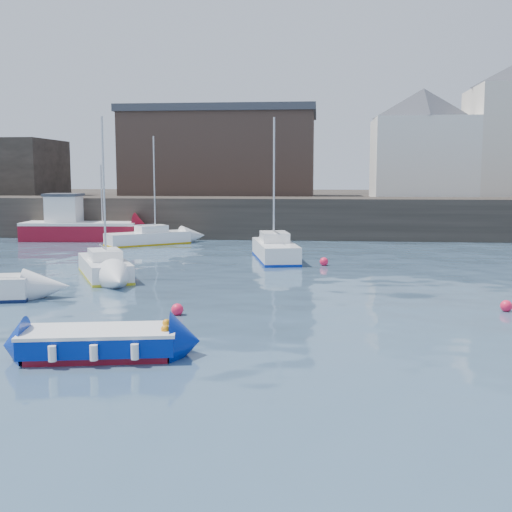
# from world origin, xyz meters

# --- Properties ---
(water) EXTENTS (220.00, 220.00, 0.00)m
(water) POSITION_xyz_m (0.00, 0.00, 0.00)
(water) COLOR #2D4760
(water) RESTS_ON ground
(quay_wall) EXTENTS (90.00, 5.00, 3.00)m
(quay_wall) POSITION_xyz_m (0.00, 35.00, 1.50)
(quay_wall) COLOR #28231E
(quay_wall) RESTS_ON ground
(land_strip) EXTENTS (90.00, 32.00, 2.80)m
(land_strip) POSITION_xyz_m (0.00, 53.00, 1.40)
(land_strip) COLOR #28231E
(land_strip) RESTS_ON ground
(bldg_east_d) EXTENTS (11.14, 11.14, 8.95)m
(bldg_east_d) POSITION_xyz_m (11.00, 41.50, 7.36)
(bldg_east_d) COLOR white
(bldg_east_d) RESTS_ON land_strip
(warehouse) EXTENTS (16.40, 10.40, 7.60)m
(warehouse) POSITION_xyz_m (-6.00, 43.00, 6.62)
(warehouse) COLOR #3D2D26
(warehouse) RESTS_ON land_strip
(blue_dinghy) EXTENTS (4.22, 2.41, 0.76)m
(blue_dinghy) POSITION_xyz_m (-3.19, 2.43, 0.42)
(blue_dinghy) COLOR maroon
(blue_dinghy) RESTS_ON ground
(fishing_boat) EXTENTS (8.40, 3.66, 5.43)m
(fishing_boat) POSITION_xyz_m (-14.89, 31.48, 1.05)
(fishing_boat) COLOR maroon
(fishing_boat) RESTS_ON ground
(sailboat_b) EXTENTS (4.17, 5.91, 7.33)m
(sailboat_b) POSITION_xyz_m (-7.42, 15.32, 0.48)
(sailboat_b) COLOR white
(sailboat_b) RESTS_ON ground
(sailboat_f) EXTENTS (3.17, 6.35, 7.91)m
(sailboat_f) POSITION_xyz_m (0.09, 22.16, 0.56)
(sailboat_f) COLOR white
(sailboat_f) RESTS_ON ground
(sailboat_h) EXTENTS (5.58, 4.93, 7.30)m
(sailboat_h) POSITION_xyz_m (-9.02, 29.02, 0.48)
(sailboat_h) COLOR white
(sailboat_h) RESTS_ON ground
(buoy_near) EXTENTS (0.42, 0.42, 0.42)m
(buoy_near) POSITION_xyz_m (-2.27, 7.63, 0.00)
(buoy_near) COLOR #FF1C45
(buoy_near) RESTS_ON ground
(buoy_mid) EXTENTS (0.41, 0.41, 0.41)m
(buoy_mid) POSITION_xyz_m (9.07, 9.33, 0.00)
(buoy_mid) COLOR #FF1C45
(buoy_mid) RESTS_ON ground
(buoy_far) EXTENTS (0.45, 0.45, 0.45)m
(buoy_far) POSITION_xyz_m (2.81, 20.13, 0.00)
(buoy_far) COLOR #FF1C45
(buoy_far) RESTS_ON ground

